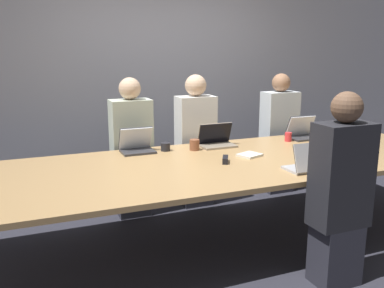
% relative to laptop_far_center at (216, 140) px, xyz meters
% --- Properties ---
extents(ground_plane, '(24.00, 24.00, 0.00)m').
position_rel_laptop_far_center_xyz_m(ground_plane, '(-0.19, -0.53, -0.81)').
color(ground_plane, '#2D2D38').
extents(curtain_wall, '(12.00, 0.06, 2.80)m').
position_rel_laptop_far_center_xyz_m(curtain_wall, '(-0.19, 1.28, 0.59)').
color(curtain_wall, '#9999A3').
rests_on(curtain_wall, ground_plane).
extents(conference_table, '(4.40, 1.48, 0.74)m').
position_rel_laptop_far_center_xyz_m(conference_table, '(-0.19, -0.53, -0.11)').
color(conference_table, tan).
rests_on(conference_table, ground_plane).
extents(laptop_far_center, '(0.34, 0.23, 0.23)m').
position_rel_laptop_far_center_xyz_m(laptop_far_center, '(0.00, 0.00, 0.00)').
color(laptop_far_center, gray).
rests_on(laptop_far_center, conference_table).
extents(person_far_center, '(0.40, 0.24, 1.42)m').
position_rel_laptop_far_center_xyz_m(person_far_center, '(-0.04, 0.42, -0.11)').
color(person_far_center, '#2D2D38').
rests_on(person_far_center, ground_plane).
extents(cup_far_center, '(0.09, 0.09, 0.10)m').
position_rel_laptop_far_center_xyz_m(cup_far_center, '(-0.26, -0.07, -0.02)').
color(cup_far_center, brown).
rests_on(cup_far_center, conference_table).
extents(laptop_far_right, '(0.32, 0.25, 0.24)m').
position_rel_laptop_far_center_xyz_m(laptop_far_right, '(1.01, -0.01, 0.00)').
color(laptop_far_right, '#333338').
rests_on(laptop_far_right, conference_table).
extents(person_far_right, '(0.40, 0.24, 1.40)m').
position_rel_laptop_far_center_xyz_m(person_far_right, '(1.04, 0.47, -0.13)').
color(person_far_right, '#2D2D38').
rests_on(person_far_right, ground_plane).
extents(cup_far_right, '(0.07, 0.07, 0.09)m').
position_rel_laptop_far_center_xyz_m(cup_far_right, '(0.78, -0.08, -0.02)').
color(cup_far_right, red).
rests_on(cup_far_right, conference_table).
extents(laptop_far_midleft, '(0.31, 0.24, 0.23)m').
position_rel_laptop_far_center_xyz_m(laptop_far_midleft, '(-0.78, 0.07, 0.00)').
color(laptop_far_midleft, '#333338').
rests_on(laptop_far_midleft, conference_table).
extents(person_far_midleft, '(0.40, 0.24, 1.41)m').
position_rel_laptop_far_center_xyz_m(person_far_midleft, '(-0.75, 0.39, -0.12)').
color(person_far_midleft, '#2D2D38').
rests_on(person_far_midleft, ground_plane).
extents(cup_far_midleft, '(0.09, 0.09, 0.08)m').
position_rel_laptop_far_center_xyz_m(cup_far_midleft, '(-0.53, 0.01, -0.03)').
color(cup_far_midleft, '#232328').
rests_on(cup_far_midleft, conference_table).
extents(laptop_near_midright, '(0.34, 0.23, 0.23)m').
position_rel_laptop_far_center_xyz_m(laptop_near_midright, '(0.31, -1.06, 0.00)').
color(laptop_near_midright, '#B7B7BC').
rests_on(laptop_near_midright, conference_table).
extents(person_near_midright, '(0.40, 0.24, 1.40)m').
position_rel_laptop_far_center_xyz_m(person_near_midright, '(0.27, -1.46, -0.12)').
color(person_near_midright, '#2D2D38').
rests_on(person_near_midright, ground_plane).
extents(bottle_near_midright, '(0.08, 0.08, 0.26)m').
position_rel_laptop_far_center_xyz_m(bottle_near_midright, '(0.56, -0.94, 0.05)').
color(bottle_near_midright, green).
rests_on(bottle_near_midright, conference_table).
extents(stapler, '(0.11, 0.15, 0.05)m').
position_rel_laptop_far_center_xyz_m(stapler, '(-0.20, -0.58, -0.04)').
color(stapler, black).
rests_on(stapler, conference_table).
extents(notebook, '(0.24, 0.22, 0.02)m').
position_rel_laptop_far_center_xyz_m(notebook, '(0.11, -0.47, -0.06)').
color(notebook, silver).
rests_on(notebook, conference_table).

